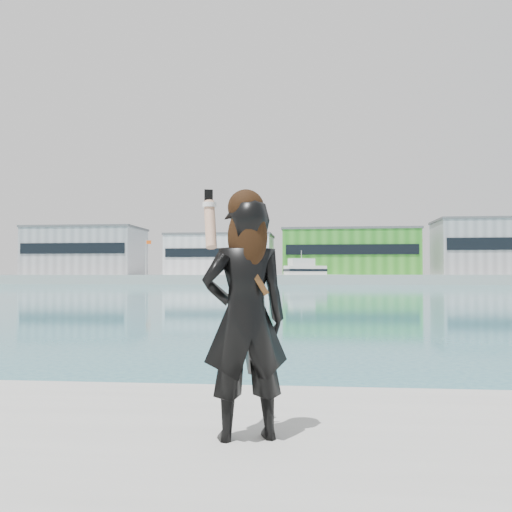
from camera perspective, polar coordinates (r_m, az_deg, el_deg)
The scene contains 11 objects.
ground at distance 4.97m, azimuth 5.53°, elevation -24.13°, with size 500.00×500.00×0.00m, color #1A5A77.
far_quay at distance 134.61m, azimuth 5.88°, elevation -2.32°, with size 320.00×40.00×2.00m, color #9E9E99.
warehouse_grey_left at distance 143.67m, azimuth -16.63°, elevation 0.48°, with size 26.52×16.36×11.50m.
warehouse_white at distance 134.49m, azimuth -3.54°, elevation 0.13°, with size 24.48×15.35×9.50m.
warehouse_green at distance 132.93m, azimuth 9.33°, elevation 0.39°, with size 30.60×16.36×10.50m.
warehouse_grey_right at distance 138.62m, azimuth 22.65°, elevation 0.84°, with size 25.50×15.35×12.50m.
flagpole_left at distance 131.29m, azimuth -10.91°, elevation 0.12°, with size 1.28×0.16×8.00m.
flagpole_right at distance 127.61m, azimuth 15.85°, elevation 0.21°, with size 1.28×0.16×8.00m.
motor_yacht at distance 122.12m, azimuth 5.12°, elevation -1.88°, with size 15.79×10.17×7.18m.
buoy_far at distance 76.72m, azimuth 1.66°, elevation -3.35°, with size 0.50×0.50×0.50m, color #FCFA0D.
woman at distance 3.79m, azimuth -1.10°, elevation -5.49°, with size 0.67×0.55×1.67m.
Camera 1 is at (0.04, -4.60, 1.88)m, focal length 40.00 mm.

